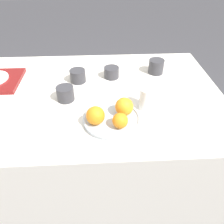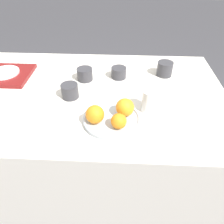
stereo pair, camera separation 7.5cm
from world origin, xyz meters
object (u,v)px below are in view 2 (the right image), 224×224
(side_plate, at_px, (4,73))
(cup_1, at_px, (85,74))
(water_glass, at_px, (150,101))
(fruit_platter, at_px, (112,119))
(orange_2, at_px, (125,107))
(serving_tray, at_px, (5,75))
(orange_1, at_px, (95,114))
(orange_0, at_px, (119,121))
(cup_3, at_px, (119,73))
(cup_0, at_px, (165,69))
(cup_2, at_px, (70,91))

(side_plate, relative_size, cup_1, 1.93)
(cup_1, bearing_deg, water_glass, -37.95)
(fruit_platter, height_order, orange_2, orange_2)
(water_glass, xyz_separation_m, serving_tray, (-0.79, 0.27, -0.04))
(serving_tray, relative_size, side_plate, 1.75)
(orange_1, xyz_separation_m, orange_2, (0.12, 0.05, 0.00))
(orange_0, distance_m, cup_1, 0.44)
(fruit_platter, distance_m, orange_0, 0.07)
(fruit_platter, bearing_deg, cup_3, 87.32)
(serving_tray, bearing_deg, cup_3, 2.08)
(orange_0, xyz_separation_m, cup_0, (0.25, 0.47, -0.01))
(serving_tray, bearing_deg, water_glass, -18.79)
(cup_1, bearing_deg, serving_tray, 178.61)
(water_glass, bearing_deg, orange_0, -133.88)
(orange_0, relative_size, cup_3, 0.77)
(orange_2, xyz_separation_m, serving_tray, (-0.68, 0.33, -0.05))
(fruit_platter, height_order, side_plate, side_plate)
(orange_2, xyz_separation_m, cup_2, (-0.27, 0.14, -0.02))
(orange_2, height_order, cup_0, orange_2)
(orange_2, height_order, side_plate, orange_2)
(serving_tray, bearing_deg, side_plate, 180.00)
(orange_0, xyz_separation_m, serving_tray, (-0.66, 0.41, -0.04))
(fruit_platter, bearing_deg, water_glass, 27.43)
(orange_0, bearing_deg, serving_tray, 148.15)
(orange_0, relative_size, serving_tray, 0.22)
(orange_1, xyz_separation_m, cup_2, (-0.15, 0.20, -0.02))
(orange_2, bearing_deg, fruit_platter, -153.06)
(cup_3, bearing_deg, fruit_platter, -92.68)
(water_glass, bearing_deg, serving_tray, 161.21)
(serving_tray, distance_m, side_plate, 0.02)
(water_glass, relative_size, cup_0, 1.20)
(fruit_platter, height_order, cup_3, cup_3)
(fruit_platter, distance_m, serving_tray, 0.72)
(orange_2, xyz_separation_m, side_plate, (-0.68, 0.33, -0.03))
(cup_2, bearing_deg, orange_2, -28.23)
(cup_0, distance_m, cup_3, 0.26)
(cup_0, distance_m, cup_2, 0.55)
(serving_tray, distance_m, cup_0, 0.91)
(orange_0, xyz_separation_m, orange_2, (0.02, 0.08, 0.01))
(fruit_platter, distance_m, cup_3, 0.38)
(cup_0, bearing_deg, orange_2, -119.77)
(side_plate, distance_m, cup_0, 0.91)
(side_plate, bearing_deg, cup_1, -1.39)
(fruit_platter, xyz_separation_m, cup_1, (-0.17, 0.34, 0.02))
(side_plate, distance_m, cup_1, 0.46)
(orange_1, relative_size, orange_2, 0.98)
(serving_tray, bearing_deg, orange_0, -31.85)
(serving_tray, height_order, side_plate, side_plate)
(side_plate, bearing_deg, water_glass, -18.79)
(water_glass, relative_size, cup_3, 1.25)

